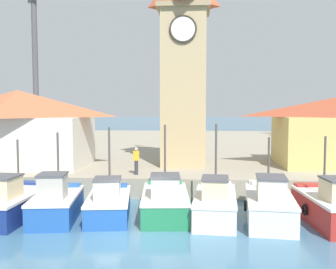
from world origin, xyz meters
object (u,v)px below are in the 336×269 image
at_px(clock_tower, 184,57).
at_px(port_crane_near, 35,69).
at_px(fishing_boat_left_inner, 56,203).
at_px(fishing_boat_mid_right, 215,203).
at_px(fishing_boat_mid_left, 109,203).
at_px(fishing_boat_center, 165,201).
at_px(fishing_boat_right_inner, 269,204).
at_px(warehouse_left, 18,127).
at_px(fishing_boat_left_outer, 12,203).
at_px(fishing_boat_right_outer, 329,207).
at_px(dock_worker_near_tower, 136,160).

height_order(clock_tower, port_crane_near, port_crane_near).
relative_size(fishing_boat_left_inner, fishing_boat_mid_right, 0.84).
relative_size(fishing_boat_mid_left, fishing_boat_center, 0.91).
relative_size(fishing_boat_mid_right, fishing_boat_right_inner, 0.95).
height_order(fishing_boat_mid_left, fishing_boat_mid_right, fishing_boat_mid_right).
bearing_deg(warehouse_left, fishing_boat_center, -35.05).
bearing_deg(port_crane_near, fishing_boat_center, -54.72).
distance_m(fishing_boat_right_inner, warehouse_left, 17.47).
height_order(fishing_boat_mid_right, fishing_boat_right_inner, fishing_boat_mid_right).
distance_m(fishing_boat_left_outer, fishing_boat_left_inner, 2.15).
distance_m(fishing_boat_mid_right, fishing_boat_right_inner, 2.45).
relative_size(fishing_boat_right_outer, clock_tower, 0.32).
bearing_deg(fishing_boat_mid_left, port_crane_near, 119.74).
distance_m(fishing_boat_mid_left, fishing_boat_mid_right, 5.00).
bearing_deg(fishing_boat_center, port_crane_near, 125.28).
distance_m(fishing_boat_left_outer, fishing_boat_right_outer, 14.50).
bearing_deg(fishing_boat_left_outer, clock_tower, 49.80).
bearing_deg(fishing_boat_mid_right, fishing_boat_right_outer, -5.73).
distance_m(fishing_boat_center, warehouse_left, 13.21).
relative_size(fishing_boat_center, port_crane_near, 0.26).
distance_m(fishing_boat_mid_left, fishing_boat_right_inner, 7.44).
xyz_separation_m(fishing_boat_left_inner, fishing_boat_mid_left, (2.34, 0.52, -0.08)).
relative_size(fishing_boat_right_inner, clock_tower, 0.35).
bearing_deg(clock_tower, fishing_boat_mid_right, -78.58).
bearing_deg(fishing_boat_center, fishing_boat_left_outer, -173.19).
height_order(fishing_boat_left_outer, fishing_boat_right_outer, fishing_boat_right_outer).
bearing_deg(fishing_boat_left_inner, fishing_boat_right_inner, 2.85).
height_order(fishing_boat_left_outer, fishing_boat_mid_left, fishing_boat_mid_left).
bearing_deg(warehouse_left, port_crane_near, 107.71).
xyz_separation_m(fishing_boat_left_outer, dock_worker_near_tower, (5.07, 5.32, 1.27)).
relative_size(clock_tower, port_crane_near, 0.79).
xyz_separation_m(fishing_boat_left_outer, clock_tower, (7.75, 9.16, 7.77)).
relative_size(fishing_boat_right_inner, warehouse_left, 0.56).
xyz_separation_m(warehouse_left, dock_worker_near_tower, (8.47, -2.91, -1.78)).
bearing_deg(fishing_boat_right_outer, warehouse_left, 155.48).
distance_m(fishing_boat_left_outer, fishing_boat_mid_left, 4.51).
height_order(fishing_boat_mid_right, warehouse_left, warehouse_left).
bearing_deg(fishing_boat_left_outer, warehouse_left, 112.45).
height_order(fishing_boat_right_outer, warehouse_left, warehouse_left).
xyz_separation_m(fishing_boat_left_outer, fishing_boat_right_inner, (11.92, 0.41, 0.03)).
relative_size(fishing_boat_right_inner, dock_worker_near_tower, 3.31).
distance_m(fishing_boat_mid_right, dock_worker_near_tower, 6.61).
xyz_separation_m(fishing_boat_mid_right, port_crane_near, (-17.24, 21.32, 8.21)).
distance_m(fishing_boat_mid_right, clock_tower, 11.72).
distance_m(fishing_boat_left_outer, fishing_boat_center, 7.17).
xyz_separation_m(clock_tower, warehouse_left, (-11.15, -0.94, -4.72)).
bearing_deg(fishing_boat_left_inner, clock_tower, 58.80).
relative_size(fishing_boat_left_inner, clock_tower, 0.28).
relative_size(fishing_boat_right_outer, port_crane_near, 0.25).
bearing_deg(fishing_boat_mid_left, fishing_boat_mid_right, 1.44).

